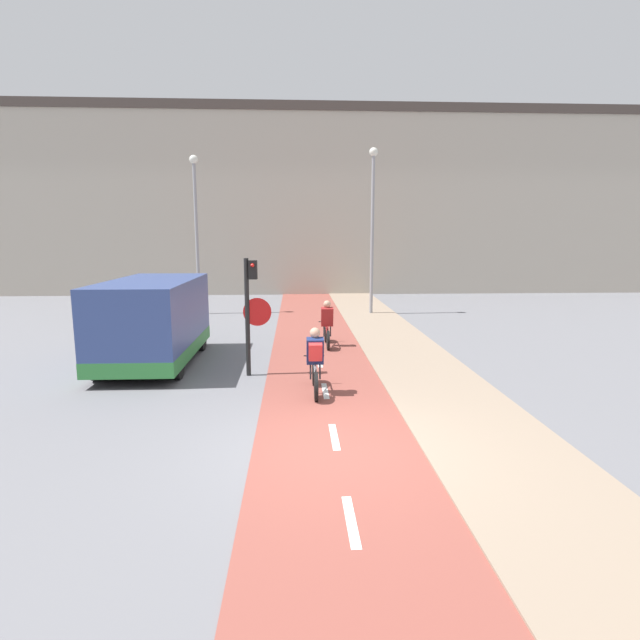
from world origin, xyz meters
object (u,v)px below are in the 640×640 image
Objects in this scene: cyclist_far at (327,325)px; cyclist_near at (315,362)px; street_lamp_far at (196,218)px; street_lamp_sidewalk at (373,215)px; traffic_light_pole at (251,303)px; van at (154,323)px.

cyclist_near is at bearing -96.81° from cyclist_far.
street_lamp_far is 7.44m from street_lamp_sidewalk.
cyclist_near is at bearing -104.64° from street_lamp_sidewalk.
traffic_light_pole is at bearing -72.63° from street_lamp_far.
van is (0.45, -8.64, -2.98)m from street_lamp_far.
cyclist_near reaches higher than cyclist_far.
van is at bearing 145.93° from cyclist_near.
street_lamp_far reaches higher than cyclist_far.
street_lamp_sidewalk is at bearing -3.49° from street_lamp_far.
van is at bearing 154.22° from traffic_light_pole.
cyclist_far is (5.11, -6.81, -3.42)m from street_lamp_far.
traffic_light_pole is 0.60× the size of van.
van is at bearing -158.55° from cyclist_far.
traffic_light_pole is 1.66× the size of cyclist_far.
traffic_light_pole is at bearing 134.22° from cyclist_near.
street_lamp_sidewalk reaches higher than van.
traffic_light_pole is 1.64× the size of cyclist_near.
cyclist_near is 4.64m from cyclist_far.
street_lamp_sidewalk is 4.07× the size of cyclist_far.
street_lamp_far is at bearing 93.01° from van.
street_lamp_far is (-3.10, 9.92, 2.31)m from traffic_light_pole.
street_lamp_far is 3.90× the size of cyclist_far.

